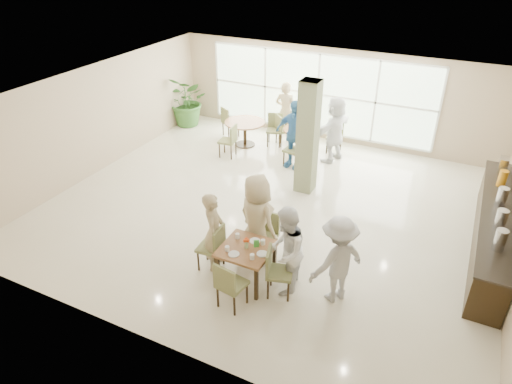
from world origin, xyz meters
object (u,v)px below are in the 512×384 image
at_px(main_table, 247,252).
at_px(potted_plant, 188,101).
at_px(teen_standing, 338,260).
at_px(adult_b, 334,129).
at_px(teen_far, 257,219).
at_px(round_table_right, 302,135).
at_px(adult_a, 294,134).
at_px(adult_standing, 285,112).
at_px(teen_left, 214,231).
at_px(teen_right, 286,251).
at_px(buffet_counter, 495,227).
at_px(round_table_left, 245,127).

height_order(main_table, potted_plant, potted_plant).
distance_m(main_table, teen_standing, 1.64).
bearing_deg(potted_plant, adult_b, -4.99).
relative_size(potted_plant, teen_far, 0.89).
xyz_separation_m(round_table_right, teen_far, (1.00, -5.04, 0.36)).
height_order(teen_far, adult_a, adult_a).
bearing_deg(adult_b, round_table_right, -75.32).
height_order(round_table_right, adult_a, adult_a).
bearing_deg(teen_standing, adult_standing, -114.73).
xyz_separation_m(teen_far, adult_standing, (-1.83, 5.73, -0.01)).
xyz_separation_m(teen_left, teen_right, (1.46, -0.01, 0.05)).
height_order(round_table_right, teen_standing, teen_standing).
bearing_deg(teen_left, buffet_counter, -79.76).
relative_size(round_table_left, round_table_right, 1.08).
height_order(round_table_left, potted_plant, potted_plant).
bearing_deg(adult_standing, adult_a, 120.05).
height_order(buffet_counter, teen_right, buffet_counter).
relative_size(teen_left, adult_a, 0.85).
bearing_deg(teen_far, round_table_left, -37.48).
bearing_deg(teen_left, adult_b, -27.14).
xyz_separation_m(round_table_left, adult_b, (2.70, 0.17, 0.33)).
bearing_deg(buffet_counter, adult_standing, 150.72).
relative_size(round_table_right, teen_right, 0.66).
bearing_deg(main_table, round_table_right, 101.02).
height_order(buffet_counter, teen_left, buffet_counter).
xyz_separation_m(main_table, potted_plant, (-5.28, 6.11, 0.18)).
relative_size(teen_left, teen_right, 0.95).
bearing_deg(main_table, potted_plant, 130.83).
bearing_deg(adult_standing, teen_right, 112.94).
bearing_deg(main_table, teen_standing, 9.97).
xyz_separation_m(round_table_right, teen_standing, (2.72, -5.42, 0.26)).
distance_m(teen_right, teen_standing, 0.90).
distance_m(buffet_counter, adult_b, 4.97).
relative_size(teen_far, adult_a, 0.98).
bearing_deg(teen_standing, round_table_left, -104.23).
relative_size(teen_left, teen_far, 0.86).
distance_m(adult_a, adult_b, 1.22).
relative_size(round_table_right, adult_b, 0.60).
bearing_deg(round_table_right, adult_standing, 140.44).
relative_size(main_table, teen_far, 0.49).
distance_m(teen_right, adult_b, 5.63).
bearing_deg(round_table_left, adult_b, 3.60).
height_order(teen_right, adult_b, adult_b).
relative_size(round_table_left, adult_b, 0.65).
bearing_deg(teen_right, adult_standing, -168.28).
relative_size(teen_far, teen_standing, 1.12).
xyz_separation_m(round_table_right, buffet_counter, (5.15, -2.66, -0.02)).
bearing_deg(adult_standing, teen_standing, 120.14).
height_order(round_table_right, adult_standing, adult_standing).
distance_m(teen_far, adult_b, 5.00).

